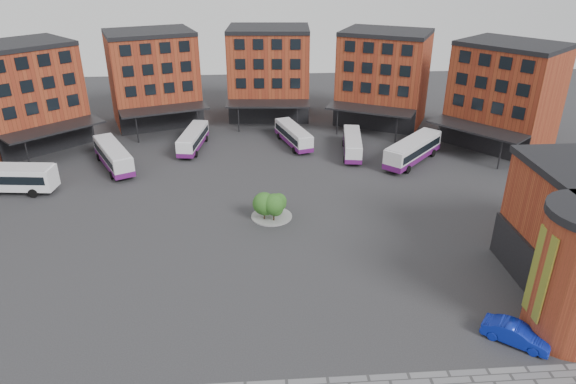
{
  "coord_description": "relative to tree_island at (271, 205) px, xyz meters",
  "views": [
    {
      "loc": [
        0.27,
        -36.6,
        26.45
      ],
      "look_at": [
        3.61,
        9.75,
        4.0
      ],
      "focal_mm": 32.0,
      "sensor_mm": 36.0,
      "label": 1
    }
  ],
  "objects": [
    {
      "name": "bus_b",
      "position": [
        -19.89,
        15.58,
        -0.03
      ],
      "size": [
        7.24,
        10.91,
        3.09
      ],
      "rotation": [
        0.0,
        0.0,
        0.47
      ],
      "color": "silver",
      "rests_on": "ground"
    },
    {
      "name": "bus_a",
      "position": [
        -30.85,
        8.96,
        0.27
      ],
      "size": [
        11.96,
        3.9,
        3.32
      ],
      "rotation": [
        0.0,
        0.0,
        1.46
      ],
      "color": "white",
      "rests_on": "ground"
    },
    {
      "name": "bus_e",
      "position": [
        12.09,
        18.1,
        -0.21
      ],
      "size": [
        3.67,
        10.03,
        2.76
      ],
      "rotation": [
        0.0,
        0.0,
        -0.15
      ],
      "color": "white",
      "rests_on": "ground"
    },
    {
      "name": "main_building",
      "position": [
        -6.68,
        26.81,
        5.52
      ],
      "size": [
        94.14,
        42.48,
        14.6
      ],
      "color": "brown",
      "rests_on": "ground"
    },
    {
      "name": "bus_c",
      "position": [
        -10.17,
        21.84,
        -0.19
      ],
      "size": [
        3.77,
        10.12,
        2.79
      ],
      "rotation": [
        0.0,
        0.0,
        -0.15
      ],
      "color": "white",
      "rests_on": "ground"
    },
    {
      "name": "bus_f",
      "position": [
        19.61,
        14.59,
        0.06
      ],
      "size": [
        9.87,
        10.22,
        3.26
      ],
      "rotation": [
        0.0,
        0.0,
        -0.76
      ],
      "color": "white",
      "rests_on": "ground"
    },
    {
      "name": "ground",
      "position": [
        -1.91,
        -11.44,
        -1.7
      ],
      "size": [
        160.0,
        160.0,
        0.0
      ],
      "primitive_type": "plane",
      "color": "#28282B",
      "rests_on": "ground"
    },
    {
      "name": "blue_car",
      "position": [
        17.12,
        -20.09,
        -0.91
      ],
      "size": [
        4.79,
        4.29,
        1.58
      ],
      "primitive_type": "imported",
      "rotation": [
        0.0,
        0.0,
        0.9
      ],
      "color": "#0C20A3",
      "rests_on": "ground"
    },
    {
      "name": "bus_d",
      "position": [
        4.21,
        22.37,
        -0.2
      ],
      "size": [
        4.99,
        10.08,
        2.77
      ],
      "rotation": [
        0.0,
        0.0,
        0.29
      ],
      "color": "silver",
      "rests_on": "ground"
    },
    {
      "name": "tree_island",
      "position": [
        0.0,
        0.0,
        0.0
      ],
      "size": [
        4.4,
        4.4,
        3.15
      ],
      "color": "gray",
      "rests_on": "ground"
    }
  ]
}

